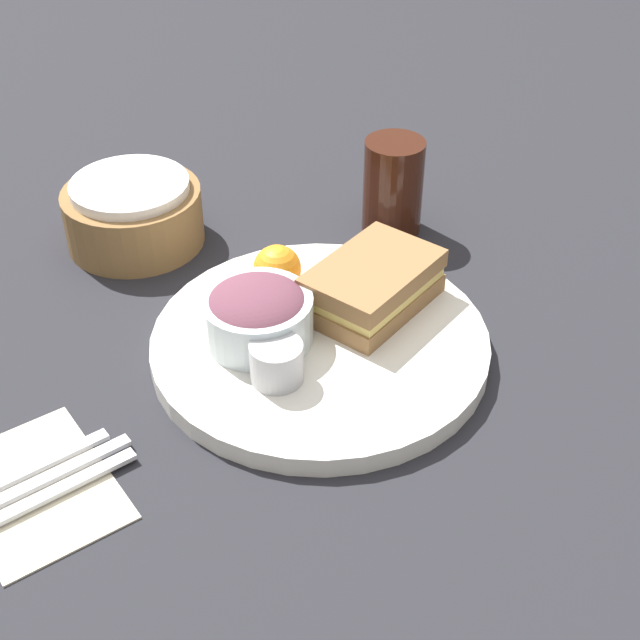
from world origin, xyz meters
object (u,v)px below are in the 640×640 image
(salad_bowl, at_px, (257,313))
(sandwich, at_px, (372,285))
(fork, at_px, (44,497))
(drink_glass, at_px, (393,187))
(plate, at_px, (320,344))
(bread_basket, at_px, (133,213))
(dressing_cup, at_px, (277,362))
(spoon, at_px, (27,471))
(knife, at_px, (36,484))

(salad_bowl, bearing_deg, sandwich, -10.56)
(fork, bearing_deg, drink_glass, -163.25)
(plate, xyz_separation_m, bread_basket, (-0.06, 0.30, 0.03))
(dressing_cup, bearing_deg, drink_glass, 31.66)
(salad_bowl, height_order, spoon, salad_bowl)
(drink_glass, relative_size, knife, 0.66)
(bread_basket, height_order, fork, bread_basket)
(plate, height_order, drink_glass, drink_glass)
(plate, xyz_separation_m, sandwich, (0.07, 0.01, 0.04))
(bread_basket, bearing_deg, spoon, -130.46)
(drink_glass, bearing_deg, salad_bowl, -157.21)
(sandwich, height_order, drink_glass, drink_glass)
(bread_basket, bearing_deg, fork, -127.03)
(bread_basket, relative_size, fork, 0.97)
(sandwich, height_order, fork, sandwich)
(plate, distance_m, dressing_cup, 0.08)
(plate, relative_size, sandwich, 2.11)
(plate, height_order, spoon, plate)
(bread_basket, distance_m, fork, 0.41)
(dressing_cup, xyz_separation_m, fork, (-0.23, 0.00, -0.03))
(plate, bearing_deg, spoon, 178.19)
(bread_basket, xyz_separation_m, knife, (-0.24, -0.30, -0.03))
(bread_basket, xyz_separation_m, spoon, (-0.24, -0.29, -0.03))
(salad_bowl, xyz_separation_m, knife, (-0.25, -0.04, -0.04))
(dressing_cup, height_order, knife, dressing_cup)
(sandwich, bearing_deg, plate, -171.94)
(plate, distance_m, sandwich, 0.08)
(knife, bearing_deg, drink_glass, -165.11)
(plate, bearing_deg, drink_glass, 34.46)
(sandwich, relative_size, drink_glass, 1.38)
(drink_glass, bearing_deg, sandwich, -135.40)
(salad_bowl, distance_m, knife, 0.26)
(drink_glass, bearing_deg, bread_basket, 149.83)
(dressing_cup, relative_size, spoon, 0.34)
(plate, relative_size, knife, 1.94)
(sandwich, height_order, bread_basket, bread_basket)
(dressing_cup, distance_m, drink_glass, 0.33)
(dressing_cup, distance_m, spoon, 0.24)
(salad_bowl, relative_size, knife, 0.63)
(sandwich, distance_m, salad_bowl, 0.13)
(fork, relative_size, knife, 0.95)
(knife, relative_size, spoon, 1.17)
(sandwich, relative_size, spoon, 1.07)
(fork, bearing_deg, knife, -90.00)
(dressing_cup, relative_size, fork, 0.30)
(sandwich, xyz_separation_m, dressing_cup, (-0.14, -0.04, -0.01))
(bread_basket, xyz_separation_m, fork, (-0.24, -0.32, -0.03))
(drink_glass, relative_size, fork, 0.70)
(sandwich, bearing_deg, dressing_cup, -164.76)
(salad_bowl, xyz_separation_m, dressing_cup, (-0.02, -0.06, -0.01))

